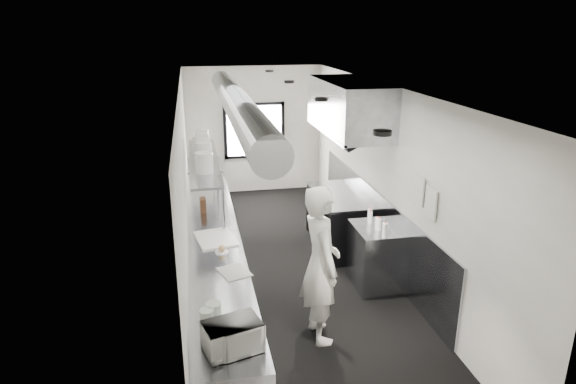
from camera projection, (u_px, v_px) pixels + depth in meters
name	position (u px, v px, depth m)	size (l,w,h in m)	color
floor	(289.00, 269.00, 7.77)	(3.00, 8.00, 0.01)	black
ceiling	(289.00, 87.00, 6.88)	(3.00, 8.00, 0.01)	beige
wall_back	(254.00, 130.00, 11.05)	(3.00, 0.02, 2.80)	silver
wall_front	(395.00, 348.00, 3.60)	(3.00, 0.02, 2.80)	silver
wall_left	(185.00, 190.00, 7.05)	(0.02, 8.00, 2.80)	silver
wall_right	(385.00, 178.00, 7.60)	(0.02, 8.00, 2.80)	silver
wall_cladding	(374.00, 223.00, 8.14)	(0.03, 5.50, 1.10)	gray
hvac_duct	(236.00, 103.00, 7.20)	(0.40, 0.40, 6.40)	gray
service_window	(254.00, 131.00, 11.01)	(1.36, 0.05, 1.25)	white
exhaust_hood	(348.00, 107.00, 7.86)	(0.81, 2.20, 0.88)	gray
prep_counter	(215.00, 264.00, 6.95)	(0.70, 6.00, 0.90)	gray
pass_shelf	(204.00, 162.00, 7.99)	(0.45, 3.00, 0.68)	gray
range	(341.00, 220.00, 8.46)	(0.88, 1.60, 0.94)	black
bottle_station	(376.00, 256.00, 7.18)	(0.65, 0.80, 0.90)	gray
far_work_table	(205.00, 185.00, 10.39)	(0.70, 1.20, 0.90)	gray
notice_sheet_a	(419.00, 190.00, 6.41)	(0.02, 0.28, 0.38)	beige
notice_sheet_b	(431.00, 203.00, 6.10)	(0.02, 0.28, 0.38)	beige
line_cook	(321.00, 264.00, 5.82)	(0.70, 0.46, 1.93)	silver
microwave	(232.00, 337.00, 4.34)	(0.45, 0.35, 0.27)	silver
deli_tub_a	(214.00, 308.00, 4.93)	(0.16, 0.16, 0.11)	#ACB8AA
deli_tub_b	(207.00, 315.00, 4.83)	(0.14, 0.14, 0.10)	#ACB8AA
newspaper	(234.00, 272.00, 5.77)	(0.31, 0.38, 0.01)	silver
small_plate	(222.00, 252.00, 6.26)	(0.17, 0.17, 0.01)	white
pastry	(222.00, 248.00, 6.24)	(0.09, 0.09, 0.09)	tan
cutting_board	(216.00, 238.00, 6.65)	(0.48, 0.64, 0.02)	white
knife_block	(203.00, 205.00, 7.62)	(0.09, 0.19, 0.21)	brown
plate_stack_a	(204.00, 163.00, 7.24)	(0.26, 0.26, 0.30)	white
plate_stack_b	(204.00, 153.00, 7.77)	(0.25, 0.25, 0.32)	white
plate_stack_c	(201.00, 147.00, 8.00)	(0.26, 0.26, 0.37)	white
plate_stack_d	(202.00, 140.00, 8.57)	(0.22, 0.22, 0.34)	white
squeeze_bottle_a	(385.00, 230.00, 6.68)	(0.07, 0.07, 0.20)	white
squeeze_bottle_b	(379.00, 225.00, 6.91)	(0.06, 0.06, 0.17)	white
squeeze_bottle_c	(377.00, 223.00, 6.96)	(0.06, 0.06, 0.17)	white
squeeze_bottle_d	(370.00, 218.00, 7.15)	(0.06, 0.06, 0.17)	white
squeeze_bottle_e	(370.00, 215.00, 7.25)	(0.06, 0.06, 0.19)	white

